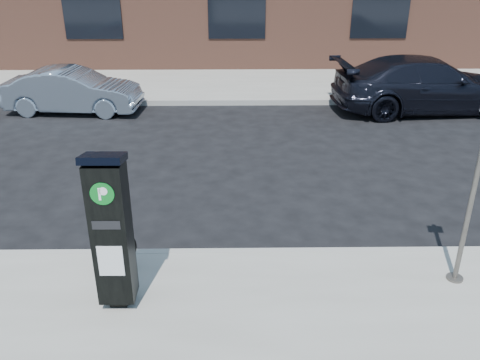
{
  "coord_description": "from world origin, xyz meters",
  "views": [
    {
      "loc": [
        -0.13,
        -6.41,
        4.28
      ],
      "look_at": [
        -0.04,
        0.5,
        1.06
      ],
      "focal_mm": 38.0,
      "sensor_mm": 36.0,
      "label": 1
    }
  ],
  "objects_px": {
    "parking_kiosk": "(112,230)",
    "sign_pole": "(474,189)",
    "car_silver": "(73,91)",
    "car_dark": "(426,84)",
    "bike_rack": "(114,248)"
  },
  "relations": [
    {
      "from": "bike_rack",
      "to": "car_dark",
      "type": "relative_size",
      "value": 0.12
    },
    {
      "from": "sign_pole",
      "to": "parking_kiosk",
      "type": "bearing_deg",
      "value": -167.68
    },
    {
      "from": "car_silver",
      "to": "car_dark",
      "type": "xyz_separation_m",
      "value": [
        9.79,
        0.0,
        0.14
      ]
    },
    {
      "from": "parking_kiosk",
      "to": "sign_pole",
      "type": "height_order",
      "value": "sign_pole"
    },
    {
      "from": "car_dark",
      "to": "car_silver",
      "type": "bearing_deg",
      "value": 85.14
    },
    {
      "from": "bike_rack",
      "to": "car_dark",
      "type": "bearing_deg",
      "value": 36.53
    },
    {
      "from": "parking_kiosk",
      "to": "car_dark",
      "type": "bearing_deg",
      "value": 52.14
    },
    {
      "from": "parking_kiosk",
      "to": "sign_pole",
      "type": "distance_m",
      "value": 4.47
    },
    {
      "from": "parking_kiosk",
      "to": "sign_pole",
      "type": "xyz_separation_m",
      "value": [
        4.44,
        0.44,
        0.3
      ]
    },
    {
      "from": "car_silver",
      "to": "sign_pole",
      "type": "bearing_deg",
      "value": -133.18
    },
    {
      "from": "parking_kiosk",
      "to": "sign_pole",
      "type": "bearing_deg",
      "value": 6.11
    },
    {
      "from": "sign_pole",
      "to": "bike_rack",
      "type": "xyz_separation_m",
      "value": [
        -4.66,
        0.36,
        -1.06
      ]
    },
    {
      "from": "parking_kiosk",
      "to": "car_silver",
      "type": "xyz_separation_m",
      "value": [
        -2.99,
        8.6,
        -0.6
      ]
    },
    {
      "from": "car_silver",
      "to": "bike_rack",
      "type": "bearing_deg",
      "value": -155.94
    },
    {
      "from": "parking_kiosk",
      "to": "sign_pole",
      "type": "relative_size",
      "value": 0.75
    }
  ]
}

